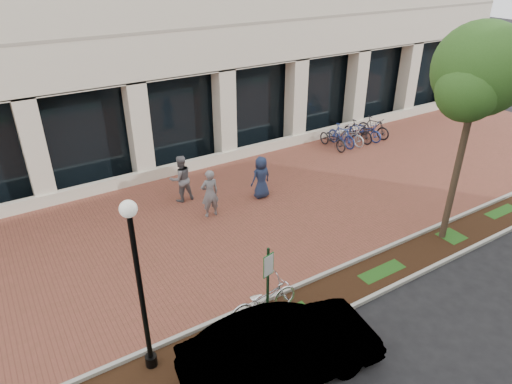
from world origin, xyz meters
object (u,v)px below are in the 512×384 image
lamppost (139,281)px  locked_bicycle (263,300)px  street_tree (479,75)px  pedestrian_right (261,177)px  sedan_near_curb (283,349)px  pedestrian_mid (181,179)px  bike_rack_cluster (353,133)px  parking_sign (268,281)px  bollard (348,133)px  pedestrian_left (210,193)px

lamppost → locked_bicycle: 3.74m
street_tree → pedestrian_right: bearing=123.5°
lamppost → sedan_near_curb: bearing=-36.3°
pedestrian_mid → pedestrian_right: size_ratio=1.09×
pedestrian_mid → bike_rack_cluster: (9.86, 0.97, -0.42)m
parking_sign → bollard: bearing=27.0°
locked_bicycle → bollard: locked_bicycle is taller
street_tree → locked_bicycle: size_ratio=3.47×
parking_sign → bike_rack_cluster: 13.94m
locked_bicycle → pedestrian_mid: size_ratio=1.09×
sedan_near_curb → pedestrian_mid: bearing=-1.4°
locked_bicycle → bollard: bearing=-51.4°
locked_bicycle → parking_sign: bearing=156.9°
parking_sign → locked_bicycle: size_ratio=1.28×
pedestrian_mid → bike_rack_cluster: size_ratio=0.53×
street_tree → sedan_near_curb: (-8.01, -1.81, -4.77)m
sedan_near_curb → bike_rack_cluster: bearing=-40.9°
street_tree → parking_sign: bearing=-175.9°
pedestrian_mid → pedestrian_right: bearing=152.0°
street_tree → pedestrian_mid: 10.71m
street_tree → bike_rack_cluster: bearing=67.8°
parking_sign → bike_rack_cluster: bearing=25.9°
lamppost → bollard: (13.72, 8.36, -2.06)m
pedestrian_right → bike_rack_cluster: 7.48m
parking_sign → locked_bicycle: parking_sign is taller
lamppost → bike_rack_cluster: (13.80, 8.06, -2.00)m
locked_bicycle → sedan_near_curb: sedan_near_curb is taller
bollard → bike_rack_cluster: (0.07, -0.30, 0.06)m
parking_sign → lamppost: 3.09m
pedestrian_mid → bollard: 9.88m
pedestrian_right → lamppost: bearing=36.5°
pedestrian_mid → sedan_near_curb: 9.04m
parking_sign → sedan_near_curb: 1.60m
bike_rack_cluster → parking_sign: bearing=-147.2°
lamppost → street_tree: bearing=-0.1°
lamppost → bollard: lamppost is taller
pedestrian_right → bike_rack_cluster: (7.08, 2.38, -0.34)m
parking_sign → bollard: 14.07m
locked_bicycle → sedan_near_curb: bearing=160.1°
parking_sign → bike_rack_cluster: size_ratio=0.73×
locked_bicycle → pedestrian_left: pedestrian_left is taller
street_tree → pedestrian_left: 9.43m
street_tree → pedestrian_right: 8.29m
lamppost → locked_bicycle: bearing=0.2°
pedestrian_right → sedan_near_curb: pedestrian_right is taller
lamppost → pedestrian_right: lamppost is taller
bollard → parking_sign: bearing=-140.5°
parking_sign → bike_rack_cluster: (10.88, 8.63, -1.13)m
locked_bicycle → pedestrian_mid: bearing=-6.0°
pedestrian_right → sedan_near_curb: size_ratio=0.37×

